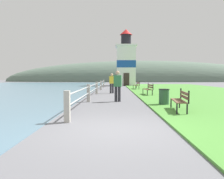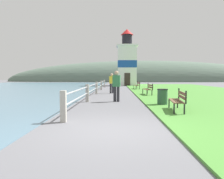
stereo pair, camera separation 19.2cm
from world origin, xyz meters
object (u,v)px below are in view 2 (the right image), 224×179
at_px(lighthouse, 127,62).
at_px(person_strolling, 112,82).
at_px(park_bench_near, 178,99).
at_px(park_bench_far, 137,85).
at_px(person_by_railing, 116,85).
at_px(trash_bin, 162,97).
at_px(park_bench_midway, 148,88).

relative_size(lighthouse, person_strolling, 5.19).
xyz_separation_m(park_bench_near, park_bench_far, (-0.23, 15.71, 0.00)).
distance_m(person_by_railing, trash_bin, 2.90).
distance_m(park_bench_midway, person_by_railing, 4.96).
distance_m(park_bench_near, park_bench_far, 15.71).
height_order(park_bench_near, trash_bin, park_bench_near).
bearing_deg(lighthouse, person_by_railing, -94.08).
xyz_separation_m(park_bench_midway, park_bench_far, (-0.14, 7.70, 0.00)).
relative_size(park_bench_midway, park_bench_far, 0.97).
bearing_deg(park_bench_near, trash_bin, -77.05).
bearing_deg(park_bench_near, park_bench_far, -82.10).
height_order(park_bench_near, person_by_railing, person_by_railing).
distance_m(park_bench_far, person_strolling, 6.35).
height_order(person_by_railing, trash_bin, person_by_railing).
bearing_deg(person_by_railing, trash_bin, -115.81).
height_order(park_bench_midway, trash_bin, park_bench_midway).
relative_size(park_bench_far, person_by_railing, 1.01).
bearing_deg(park_bench_near, lighthouse, -80.92).
relative_size(person_strolling, person_by_railing, 0.97).
bearing_deg(park_bench_midway, person_by_railing, 56.42).
distance_m(park_bench_midway, trash_bin, 5.92).
bearing_deg(park_bench_near, person_by_railing, -48.58).
bearing_deg(trash_bin, lighthouse, 91.66).
distance_m(park_bench_midway, park_bench_far, 7.70).
relative_size(park_bench_near, person_strolling, 1.02).
height_order(park_bench_far, lighthouse, lighthouse).
xyz_separation_m(lighthouse, person_strolling, (-2.05, -16.45, -2.84)).
xyz_separation_m(park_bench_midway, lighthouse, (-0.84, 18.44, 3.25)).
xyz_separation_m(park_bench_far, person_strolling, (-2.75, -5.71, 0.40)).
xyz_separation_m(park_bench_far, person_by_railing, (-2.32, -11.98, 0.44)).
xyz_separation_m(park_bench_midway, person_by_railing, (-2.46, -4.29, 0.44)).
bearing_deg(person_strolling, trash_bin, -160.59).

